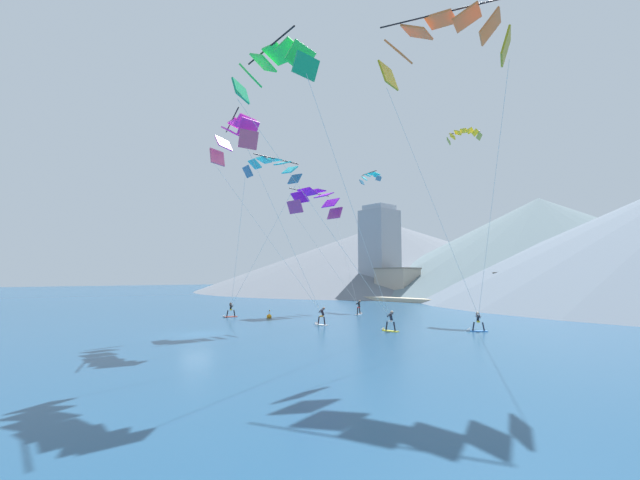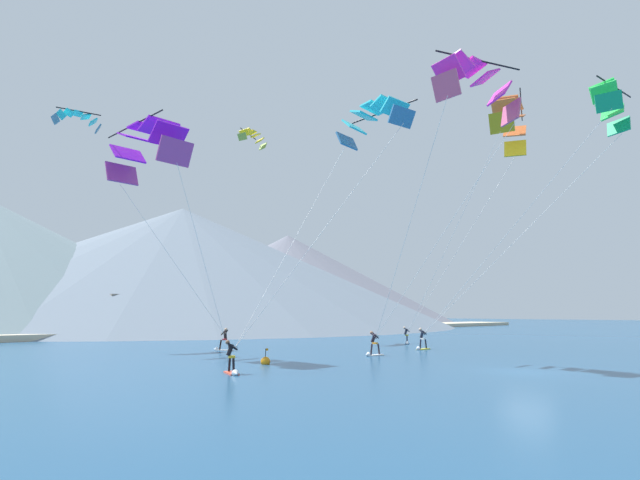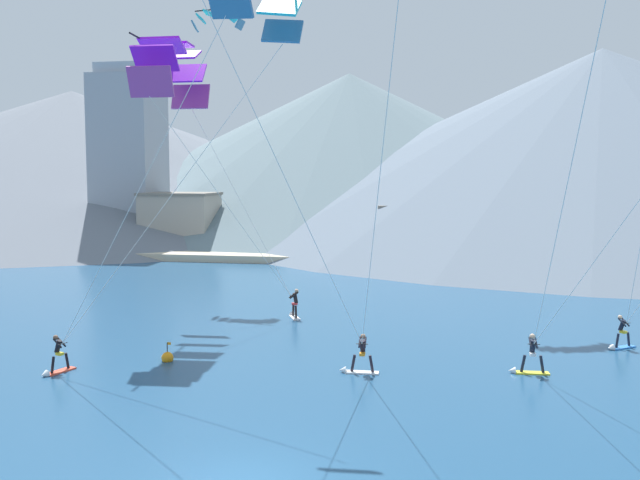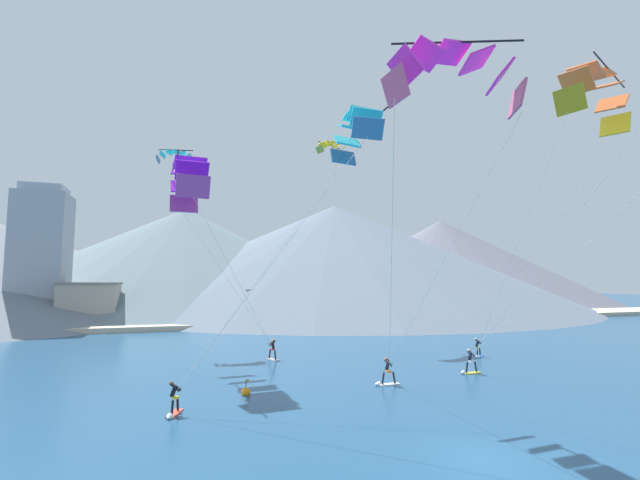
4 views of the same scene
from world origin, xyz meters
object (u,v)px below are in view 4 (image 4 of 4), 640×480
object	(u,v)px
kitesurfer_mid_center	(173,405)
race_marker_buoy	(246,392)
kitesurfer_far_right	(478,352)
parafoil_kite_mid_center	(356,131)
parafoil_kite_near_trail	(188,179)
parafoil_kite_far_right	(595,93)
kitesurfer_near_trail	(271,353)
parafoil_kite_distant_high_outer	(176,155)
parafoil_kite_distant_low_drift	(332,147)
kitesurfer_near_lead	(385,376)
parafoil_kite_near_lead	(453,72)
kitesurfer_far_left	(469,366)

from	to	relation	value
kitesurfer_mid_center	race_marker_buoy	size ratio (longest dim) A/B	1.74
kitesurfer_far_right	parafoil_kite_mid_center	distance (m)	23.73
kitesurfer_far_right	parafoil_kite_near_trail	xyz separation A→B (m)	(-24.73, 3.76, 14.49)
parafoil_kite_far_right	race_marker_buoy	xyz separation A→B (m)	(-24.68, 3.51, -20.25)
parafoil_kite_near_trail	kitesurfer_near_trail	bearing A→B (deg)	5.93
kitesurfer_near_trail	kitesurfer_mid_center	world-z (taller)	kitesurfer_near_trail
kitesurfer_near_trail	parafoil_kite_distant_high_outer	size ratio (longest dim) A/B	0.44
parafoil_kite_distant_low_drift	parafoil_kite_distant_high_outer	bearing A→B (deg)	172.84
kitesurfer_near_lead	kitesurfer_mid_center	size ratio (longest dim) A/B	0.99
parafoil_kite_far_right	parafoil_kite_distant_high_outer	world-z (taller)	parafoil_kite_far_right
kitesurfer_near_lead	parafoil_kite_mid_center	world-z (taller)	parafoil_kite_mid_center
parafoil_kite_far_right	race_marker_buoy	world-z (taller)	parafoil_kite_far_right
parafoil_kite_far_right	kitesurfer_far_right	bearing A→B (deg)	109.63
parafoil_kite_near_lead	parafoil_kite_far_right	size ratio (longest dim) A/B	0.80
parafoil_kite_near_trail	parafoil_kite_mid_center	size ratio (longest dim) A/B	0.99
kitesurfer_near_lead	parafoil_kite_distant_low_drift	distance (m)	30.46
kitesurfer_near_trail	race_marker_buoy	xyz separation A→B (m)	(-3.69, -10.73, -0.42)
kitesurfer_near_lead	parafoil_kite_distant_low_drift	xyz separation A→B (m)	(3.77, 20.85, 21.88)
kitesurfer_near_lead	kitesurfer_near_trail	xyz separation A→B (m)	(-5.25, 11.08, 0.04)
parafoil_kite_distant_high_outer	parafoil_kite_far_right	bearing A→B (deg)	-41.63
kitesurfer_near_trail	parafoil_kite_distant_low_drift	size ratio (longest dim) A/B	0.43
kitesurfer_far_right	parafoil_kite_far_right	size ratio (longest dim) A/B	0.08
kitesurfer_near_trail	parafoil_kite_near_trail	xyz separation A→B (m)	(-7.21, -0.75, 14.41)
kitesurfer_far_right	parafoil_kite_near_trail	bearing A→B (deg)	171.36
kitesurfer_mid_center	kitesurfer_far_right	size ratio (longest dim) A/B	1.04
kitesurfer_far_left	kitesurfer_mid_center	bearing A→B (deg)	-169.86
parafoil_kite_near_trail	parafoil_kite_distant_low_drift	size ratio (longest dim) A/B	3.49
kitesurfer_far_right	parafoil_kite_distant_high_outer	xyz separation A→B (m)	(-26.02, 16.48, 19.98)
kitesurfer_mid_center	parafoil_kite_far_right	bearing A→B (deg)	-1.52
parafoil_kite_near_trail	race_marker_buoy	bearing A→B (deg)	-70.58
kitesurfer_near_trail	parafoil_kite_distant_low_drift	xyz separation A→B (m)	(9.02, 9.77, 21.84)
kitesurfer_far_right	parafoil_kite_near_trail	size ratio (longest dim) A/B	0.11
parafoil_kite_near_trail	parafoil_kite_distant_high_outer	world-z (taller)	parafoil_kite_distant_high_outer
kitesurfer_far_left	parafoil_kite_distant_high_outer	bearing A→B (deg)	133.96
parafoil_kite_near_lead	parafoil_kite_near_trail	bearing A→B (deg)	121.16
kitesurfer_mid_center	parafoil_kite_near_lead	xyz separation A→B (m)	(12.25, -6.69, 16.10)
kitesurfer_near_trail	parafoil_kite_far_right	size ratio (longest dim) A/B	0.09
kitesurfer_far_left	parafoil_kite_near_trail	size ratio (longest dim) A/B	0.12
kitesurfer_far_left	parafoil_kite_mid_center	world-z (taller)	parafoil_kite_mid_center
kitesurfer_near_lead	parafoil_kite_distant_high_outer	size ratio (longest dim) A/B	0.42
kitesurfer_near_lead	kitesurfer_near_trail	world-z (taller)	kitesurfer_near_trail
kitesurfer_near_trail	race_marker_buoy	bearing A→B (deg)	-108.97
parafoil_kite_distant_high_outer	kitesurfer_far_right	bearing A→B (deg)	-32.34
kitesurfer_far_right	parafoil_kite_far_right	distance (m)	22.44
race_marker_buoy	parafoil_kite_near_lead	bearing A→B (deg)	-48.93
kitesurfer_near_lead	kitesurfer_mid_center	xyz separation A→B (m)	(-12.96, -2.40, -0.05)
kitesurfer_near_lead	parafoil_kite_mid_center	bearing A→B (deg)	-135.10
parafoil_kite_near_lead	race_marker_buoy	world-z (taller)	parafoil_kite_near_lead
parafoil_kite_near_trail	parafoil_kite_far_right	distance (m)	31.73
kitesurfer_near_lead	kitesurfer_near_trail	distance (m)	12.26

